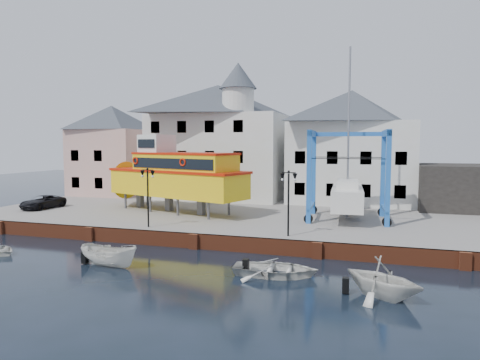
# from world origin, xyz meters

# --- Properties ---
(ground) EXTENTS (140.00, 140.00, 0.00)m
(ground) POSITION_xyz_m (0.00, 0.00, 0.00)
(ground) COLOR black
(ground) RESTS_ON ground
(hardstanding) EXTENTS (44.00, 22.00, 1.00)m
(hardstanding) POSITION_xyz_m (0.00, 11.00, 0.50)
(hardstanding) COLOR slate
(hardstanding) RESTS_ON ground
(quay_wall) EXTENTS (44.00, 0.47, 1.00)m
(quay_wall) POSITION_xyz_m (-0.00, 0.10, 0.50)
(quay_wall) COLOR maroon
(quay_wall) RESTS_ON ground
(building_pink) EXTENTS (8.00, 7.00, 10.30)m
(building_pink) POSITION_xyz_m (-18.00, 18.00, 6.15)
(building_pink) COLOR #D29C8D
(building_pink) RESTS_ON hardstanding
(building_white_main) EXTENTS (14.00, 8.30, 14.00)m
(building_white_main) POSITION_xyz_m (-4.87, 18.39, 7.34)
(building_white_main) COLOR beige
(building_white_main) RESTS_ON hardstanding
(building_white_right) EXTENTS (12.00, 8.00, 11.20)m
(building_white_right) POSITION_xyz_m (9.00, 19.00, 6.60)
(building_white_right) COLOR beige
(building_white_right) RESTS_ON hardstanding
(shed_dark) EXTENTS (8.00, 7.00, 4.00)m
(shed_dark) POSITION_xyz_m (19.00, 17.00, 3.00)
(shed_dark) COLOR black
(shed_dark) RESTS_ON hardstanding
(lamp_post_left) EXTENTS (1.12, 0.32, 4.20)m
(lamp_post_left) POSITION_xyz_m (-4.00, 1.20, 4.17)
(lamp_post_left) COLOR black
(lamp_post_left) RESTS_ON hardstanding
(lamp_post_right) EXTENTS (1.12, 0.32, 4.20)m
(lamp_post_right) POSITION_xyz_m (6.00, 1.20, 4.17)
(lamp_post_right) COLOR black
(lamp_post_right) RESTS_ON hardstanding
(tour_boat) EXTENTS (15.71, 8.38, 6.68)m
(tour_boat) POSITION_xyz_m (-5.93, 8.36, 4.15)
(tour_boat) COLOR #59595E
(tour_boat) RESTS_ON hardstanding
(travel_lift) EXTENTS (6.44, 8.89, 13.28)m
(travel_lift) POSITION_xyz_m (9.22, 9.17, 3.22)
(travel_lift) COLOR #2375C0
(travel_lift) RESTS_ON hardstanding
(van) EXTENTS (2.30, 4.42, 1.19)m
(van) POSITION_xyz_m (-17.59, 6.21, 1.59)
(van) COLOR black
(van) RESTS_ON hardstanding
(motorboat_a) EXTENTS (3.83, 1.76, 1.43)m
(motorboat_a) POSITION_xyz_m (-2.98, -5.09, 0.00)
(motorboat_a) COLOR silver
(motorboat_a) RESTS_ON ground
(motorboat_b) EXTENTS (4.70, 3.55, 0.92)m
(motorboat_b) POSITION_xyz_m (6.32, -4.04, 0.00)
(motorboat_b) COLOR silver
(motorboat_b) RESTS_ON ground
(motorboat_c) EXTENTS (4.82, 4.66, 1.95)m
(motorboat_c) POSITION_xyz_m (11.58, -5.74, 0.00)
(motorboat_c) COLOR silver
(motorboat_c) RESTS_ON ground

